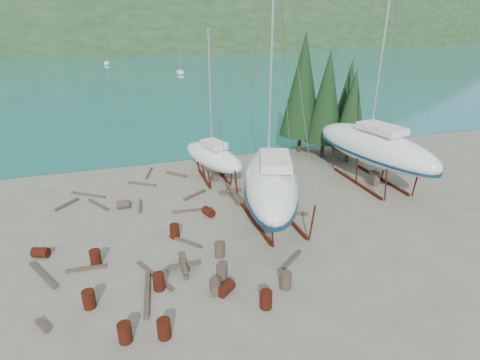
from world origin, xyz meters
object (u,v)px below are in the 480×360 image
object	(u,v)px
worker	(288,181)
small_sailboat_shore	(213,156)
large_sailboat_far	(374,146)
large_sailboat_near	(271,180)

from	to	relation	value
worker	small_sailboat_shore	bearing A→B (deg)	34.74
large_sailboat_far	small_sailboat_shore	size ratio (longest dim) A/B	1.60
small_sailboat_shore	worker	xyz separation A→B (m)	(4.73, -4.51, -1.04)
small_sailboat_shore	worker	size ratio (longest dim) A/B	6.49
large_sailboat_near	large_sailboat_far	xyz separation A→B (m)	(10.19, 3.37, 0.22)
large_sailboat_far	worker	size ratio (longest dim) A/B	10.36
large_sailboat_far	worker	distance (m)	7.57
small_sailboat_shore	large_sailboat_far	bearing A→B (deg)	-41.77
large_sailboat_near	worker	bearing A→B (deg)	71.00
small_sailboat_shore	worker	world-z (taller)	small_sailboat_shore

